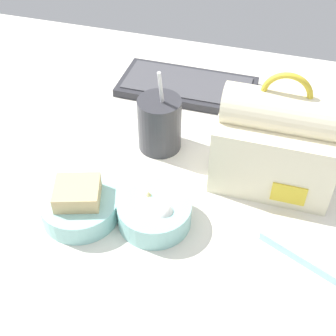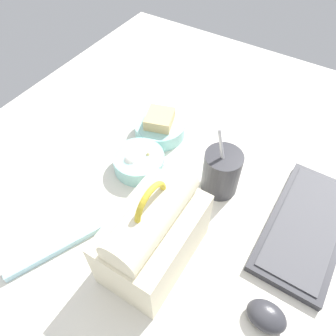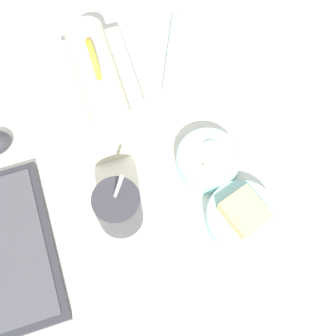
{
  "view_description": "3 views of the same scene",
  "coord_description": "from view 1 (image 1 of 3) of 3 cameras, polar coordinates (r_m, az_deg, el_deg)",
  "views": [
    {
      "loc": [
        14.94,
        -56.55,
        63.21
      ],
      "look_at": [
        -2.0,
        0.58,
        7.0
      ],
      "focal_mm": 50.0,
      "sensor_mm": 36.0,
      "label": 1
    },
    {
      "loc": [
        38.2,
        25.77,
        64.37
      ],
      "look_at": [
        -2.0,
        0.58,
        7.0
      ],
      "focal_mm": 35.0,
      "sensor_mm": 36.0,
      "label": 2
    },
    {
      "loc": [
        -33.36,
        10.81,
        88.16
      ],
      "look_at": [
        -2.0,
        0.58,
        7.0
      ],
      "focal_mm": 50.0,
      "sensor_mm": 36.0,
      "label": 3
    }
  ],
  "objects": [
    {
      "name": "desk_surface",
      "position": [
        0.85,
        1.18,
        -3.45
      ],
      "size": [
        140.0,
        110.0,
        2.0
      ],
      "color": "silver",
      "rests_on": "ground"
    },
    {
      "name": "keyboard",
      "position": [
        1.09,
        2.35,
        9.91
      ],
      "size": [
        30.95,
        14.77,
        2.1
      ],
      "color": "#2D2D33",
      "rests_on": "desk_surface"
    },
    {
      "name": "lunch_bag",
      "position": [
        0.83,
        13.08,
        3.0
      ],
      "size": [
        20.88,
        13.52,
        22.75
      ],
      "color": "#EFE5C1",
      "rests_on": "desk_surface"
    },
    {
      "name": "soup_cup",
      "position": [
        0.91,
        -1.03,
        5.51
      ],
      "size": [
        8.43,
        8.43,
        18.27
      ],
      "color": "#333338",
      "rests_on": "desk_surface"
    },
    {
      "name": "bento_bowl_sandwich",
      "position": [
        0.81,
        -10.73,
        -4.39
      ],
      "size": [
        13.39,
        13.39,
        6.89
      ],
      "color": "#93D1CC",
      "rests_on": "desk_surface"
    },
    {
      "name": "bento_bowl_snacks",
      "position": [
        0.78,
        -1.67,
        -5.39
      ],
      "size": [
        12.38,
        12.38,
        5.46
      ],
      "color": "#93D1CC",
      "rests_on": "desk_surface"
    },
    {
      "name": "computer_mouse",
      "position": [
        1.06,
        13.84,
        7.94
      ],
      "size": [
        5.36,
        7.22,
        3.41
      ],
      "color": "#333338",
      "rests_on": "desk_surface"
    },
    {
      "name": "chopstick_case",
      "position": [
        0.77,
        18.0,
        -11.23
      ],
      "size": [
        19.52,
        10.58,
        1.6
      ],
      "color": "#99C6D6",
      "rests_on": "desk_surface"
    }
  ]
}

